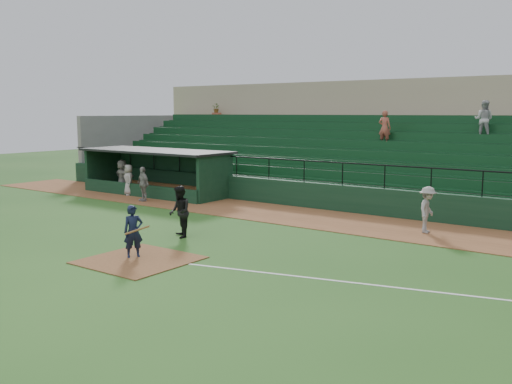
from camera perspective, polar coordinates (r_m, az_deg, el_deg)
The scene contains 12 objects.
ground at distance 18.12m, azimuth -9.39°, elevation -6.19°, with size 90.00×90.00×0.00m, color #27541B.
warning_track at distance 24.26m, azimuth 4.17°, elevation -2.43°, with size 40.00×4.00×0.03m, color brown.
home_plate_dirt at distance 17.45m, azimuth -11.75°, elevation -6.76°, with size 3.00×3.00×0.03m, color brown.
foul_line at distance 14.91m, azimuth 16.75°, elevation -9.56°, with size 18.00×0.09×0.01m, color white.
stadium_structure at distance 31.44m, azimuth 12.41°, elevation 4.01°, with size 38.00×13.08×6.40m.
dugout at distance 31.38m, azimuth -9.56°, elevation 2.30°, with size 8.90×3.20×2.42m.
batter_at_plate at distance 17.63m, azimuth -12.32°, elevation -3.95°, with size 1.11×0.72×1.63m.
umpire at distance 20.20m, azimuth -7.74°, elevation -2.00°, with size 0.90×0.70×1.85m, color black.
runner at distance 21.60m, azimuth 16.97°, elevation -1.72°, with size 1.11×0.64×1.72m, color gray.
dugout_player_a at distance 28.60m, azimuth -11.38°, elevation 0.81°, with size 1.01×0.42×1.72m, color gray.
dugout_player_b at distance 30.76m, azimuth -12.76°, elevation 1.21°, with size 0.81×0.53×1.65m, color #ACA6A1.
dugout_player_c at distance 31.57m, azimuth -13.36°, elevation 1.54°, with size 1.72×0.55×1.85m, color #98938F.
Camera 1 is at (12.56, -12.28, 4.44)m, focal length 39.51 mm.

